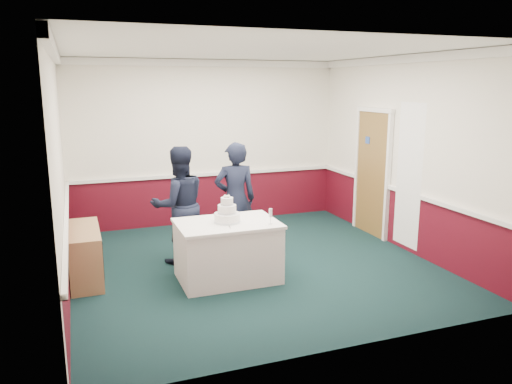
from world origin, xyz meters
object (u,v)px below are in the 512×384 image
object	(u,v)px
sideboard	(85,254)
wedding_cake	(227,214)
person_man	(179,205)
cake_table	(228,250)
champagne_flute	(271,214)
cake_knife	(230,226)
person_woman	(235,199)

from	to	relation	value
sideboard	wedding_cake	xyz separation A→B (m)	(1.78, -0.64, 0.55)
wedding_cake	person_man	distance (m)	1.01
cake_table	champagne_flute	world-z (taller)	champagne_flute
wedding_cake	cake_knife	bearing A→B (deg)	-98.53
person_man	person_woman	bearing A→B (deg)	176.21
cake_table	person_man	world-z (taller)	person_man
sideboard	cake_knife	distance (m)	1.99
sideboard	person_woman	world-z (taller)	person_woman
wedding_cake	person_woman	size ratio (longest dim) A/B	0.21
sideboard	cake_knife	world-z (taller)	cake_knife
sideboard	cake_table	xyz separation A→B (m)	(1.78, -0.64, 0.05)
wedding_cake	person_man	size ratio (longest dim) A/B	0.21
wedding_cake	champagne_flute	world-z (taller)	wedding_cake
sideboard	wedding_cake	size ratio (longest dim) A/B	3.30
wedding_cake	cake_knife	size ratio (longest dim) A/B	1.65
cake_table	champagne_flute	xyz separation A→B (m)	(0.50, -0.28, 0.53)
wedding_cake	champagne_flute	bearing A→B (deg)	-29.25
sideboard	cake_knife	bearing A→B (deg)	-25.64
wedding_cake	cake_table	bearing A→B (deg)	-90.00
champagne_flute	person_man	world-z (taller)	person_man
sideboard	champagne_flute	bearing A→B (deg)	-21.97
wedding_cake	cake_knife	world-z (taller)	wedding_cake
sideboard	champagne_flute	size ratio (longest dim) A/B	5.85
champagne_flute	wedding_cake	bearing A→B (deg)	150.75
sideboard	champagne_flute	world-z (taller)	champagne_flute
person_man	cake_knife	bearing A→B (deg)	105.93
wedding_cake	champagne_flute	distance (m)	0.57
cake_table	cake_knife	size ratio (longest dim) A/B	6.00
sideboard	cake_table	distance (m)	1.89
wedding_cake	sideboard	bearing A→B (deg)	160.23
person_woman	cake_table	bearing A→B (deg)	72.34
champagne_flute	person_woman	size ratio (longest dim) A/B	0.12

